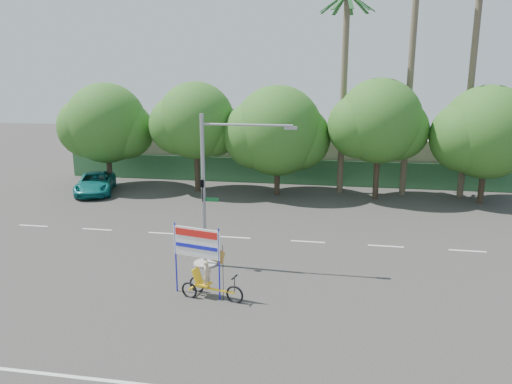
# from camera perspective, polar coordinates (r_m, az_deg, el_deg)

# --- Properties ---
(ground) EXTENTS (120.00, 120.00, 0.00)m
(ground) POSITION_cam_1_polar(r_m,az_deg,el_deg) (19.58, -1.80, -13.08)
(ground) COLOR #33302D
(ground) RESTS_ON ground
(fence) EXTENTS (38.00, 0.08, 2.00)m
(fence) POSITION_cam_1_polar(r_m,az_deg,el_deg) (39.55, 4.53, 2.30)
(fence) COLOR #336B3D
(fence) RESTS_ON ground
(building_left) EXTENTS (12.00, 8.00, 4.00)m
(building_left) POSITION_cam_1_polar(r_m,az_deg,el_deg) (45.71, -7.50, 5.06)
(building_left) COLOR beige
(building_left) RESTS_ON ground
(building_right) EXTENTS (14.00, 8.00, 3.60)m
(building_right) POSITION_cam_1_polar(r_m,az_deg,el_deg) (43.88, 15.61, 4.04)
(building_right) COLOR beige
(building_right) RESTS_ON ground
(tree_far_left) EXTENTS (7.14, 6.00, 7.96)m
(tree_far_left) POSITION_cam_1_polar(r_m,az_deg,el_deg) (39.50, -16.79, 7.27)
(tree_far_left) COLOR #473828
(tree_far_left) RESTS_ON ground
(tree_left) EXTENTS (6.66, 5.60, 8.07)m
(tree_left) POSITION_cam_1_polar(r_m,az_deg,el_deg) (36.87, -6.95, 7.79)
(tree_left) COLOR #473828
(tree_left) RESTS_ON ground
(tree_center) EXTENTS (7.62, 6.40, 7.85)m
(tree_center) POSITION_cam_1_polar(r_m,az_deg,el_deg) (35.67, 2.40, 6.72)
(tree_center) COLOR #473828
(tree_center) RESTS_ON ground
(tree_right) EXTENTS (6.90, 5.80, 8.36)m
(tree_right) POSITION_cam_1_polar(r_m,az_deg,el_deg) (35.35, 13.83, 7.53)
(tree_right) COLOR #473828
(tree_right) RESTS_ON ground
(tree_far_right) EXTENTS (7.38, 6.20, 7.94)m
(tree_far_right) POSITION_cam_1_polar(r_m,az_deg,el_deg) (36.55, 24.84, 5.92)
(tree_far_right) COLOR #473828
(tree_far_right) RESTS_ON ground
(palm_tall) EXTENTS (3.73, 3.79, 17.45)m
(palm_tall) POSITION_cam_1_polar(r_m,az_deg,el_deg) (36.89, 17.46, 15.70)
(palm_tall) COLOR #70604C
(palm_tall) RESTS_ON ground
(palm_mid) EXTENTS (3.73, 3.79, 15.45)m
(palm_mid) POSITION_cam_1_polar(r_m,az_deg,el_deg) (37.54, 23.57, 13.52)
(palm_mid) COLOR #70604C
(palm_mid) RESTS_ON ground
(palm_short) EXTENTS (3.73, 3.79, 14.45)m
(palm_short) POSITION_cam_1_polar(r_m,az_deg,el_deg) (36.59, 10.08, 13.61)
(palm_short) COLOR #70604C
(palm_short) RESTS_ON ground
(traffic_signal) EXTENTS (4.72, 1.10, 7.00)m
(traffic_signal) POSITION_cam_1_polar(r_m,az_deg,el_deg) (22.65, -5.25, -1.44)
(traffic_signal) COLOR gray
(traffic_signal) RESTS_ON ground
(trike_billboard) EXTENTS (2.98, 1.08, 2.99)m
(trike_billboard) POSITION_cam_1_polar(r_m,az_deg,el_deg) (20.07, -6.00, -8.68)
(trike_billboard) COLOR black
(trike_billboard) RESTS_ON ground
(pickup_truck) EXTENTS (4.14, 5.91, 1.50)m
(pickup_truck) POSITION_cam_1_polar(r_m,az_deg,el_deg) (38.54, -17.89, 0.98)
(pickup_truck) COLOR #10716F
(pickup_truck) RESTS_ON ground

